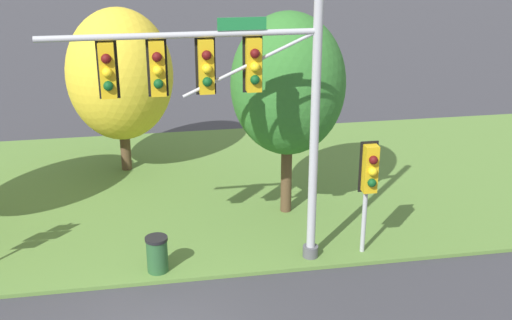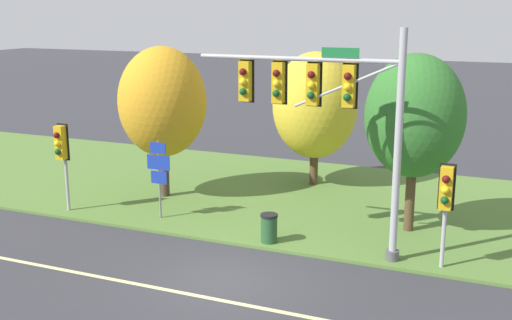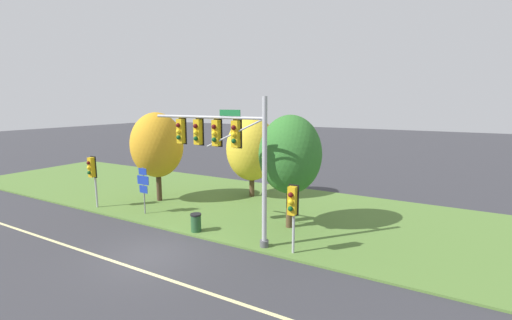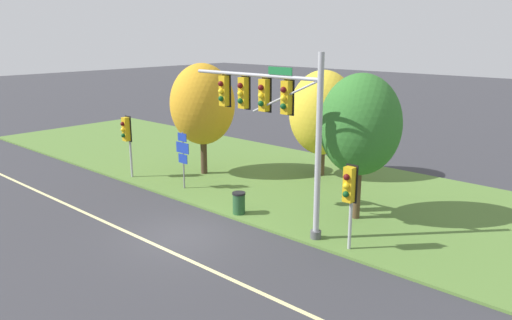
% 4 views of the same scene
% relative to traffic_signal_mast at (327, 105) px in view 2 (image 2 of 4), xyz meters
% --- Properties ---
extents(ground_plane, '(160.00, 160.00, 0.00)m').
position_rel_traffic_signal_mast_xyz_m(ground_plane, '(-1.97, -3.03, -4.62)').
color(ground_plane, '#333338').
extents(lane_stripe, '(36.00, 0.16, 0.01)m').
position_rel_traffic_signal_mast_xyz_m(lane_stripe, '(-1.97, -4.23, -4.62)').
color(lane_stripe, beige).
rests_on(lane_stripe, ground).
extents(grass_verge, '(48.00, 11.50, 0.10)m').
position_rel_traffic_signal_mast_xyz_m(grass_verge, '(-1.97, 5.22, -4.57)').
color(grass_verge, '#517533').
rests_on(grass_verge, ground).
extents(traffic_signal_mast, '(6.43, 0.49, 6.77)m').
position_rel_traffic_signal_mast_xyz_m(traffic_signal_mast, '(0.00, 0.00, 0.00)').
color(traffic_signal_mast, '#9EA0A5').
rests_on(traffic_signal_mast, grass_verge).
extents(pedestrian_signal_near_kerb, '(0.46, 0.55, 3.25)m').
position_rel_traffic_signal_mast_xyz_m(pedestrian_signal_near_kerb, '(-9.85, -0.02, -2.15)').
color(pedestrian_signal_near_kerb, '#9EA0A5').
rests_on(pedestrian_signal_near_kerb, grass_verge).
extents(pedestrian_signal_further_along, '(0.46, 0.55, 3.08)m').
position_rel_traffic_signal_mast_xyz_m(pedestrian_signal_further_along, '(3.53, -0.13, -2.30)').
color(pedestrian_signal_further_along, '#9EA0A5').
rests_on(pedestrian_signal_further_along, grass_verge).
extents(route_sign_post, '(0.90, 0.08, 2.79)m').
position_rel_traffic_signal_mast_xyz_m(route_sign_post, '(-6.27, 0.71, -2.75)').
color(route_sign_post, slate).
rests_on(route_sign_post, grass_verge).
extents(tree_nearest_road, '(3.40, 3.40, 5.89)m').
position_rel_traffic_signal_mast_xyz_m(tree_nearest_road, '(-7.53, 3.17, -0.78)').
color(tree_nearest_road, '#423021').
rests_on(tree_nearest_road, grass_verge).
extents(tree_left_of_mast, '(3.52, 3.52, 5.56)m').
position_rel_traffic_signal_mast_xyz_m(tree_left_of_mast, '(-2.64, 7.14, -1.17)').
color(tree_left_of_mast, '#4C3823').
rests_on(tree_left_of_mast, grass_verge).
extents(tree_behind_signpost, '(3.23, 3.23, 5.90)m').
position_rel_traffic_signal_mast_xyz_m(tree_behind_signpost, '(2.09, 2.85, -0.65)').
color(tree_behind_signpost, '#4C3823').
rests_on(tree_behind_signpost, grass_verge).
extents(trash_bin, '(0.56, 0.56, 0.93)m').
position_rel_traffic_signal_mast_xyz_m(trash_bin, '(-1.80, -0.04, -4.05)').
color(trash_bin, '#234C28').
rests_on(trash_bin, grass_verge).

